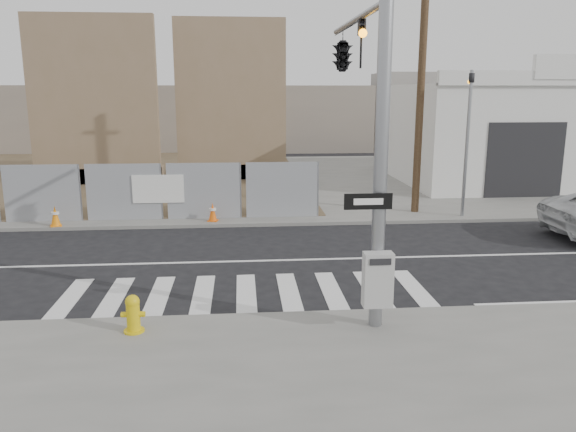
{
  "coord_description": "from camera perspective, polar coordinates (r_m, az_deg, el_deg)",
  "views": [
    {
      "loc": [
        -0.07,
        -14.9,
        4.6
      ],
      "look_at": [
        1.14,
        -0.62,
        1.4
      ],
      "focal_mm": 35.0,
      "sensor_mm": 36.0,
      "label": 1
    }
  ],
  "objects": [
    {
      "name": "utility_pole_right",
      "position": [
        21.44,
        13.42,
        13.87
      ],
      "size": [
        1.6,
        0.28,
        10.0
      ],
      "color": "brown",
      "rests_on": "sidewalk_far"
    },
    {
      "name": "far_signal_pole",
      "position": [
        21.13,
        17.85,
        8.96
      ],
      "size": [
        0.16,
        0.2,
        5.6
      ],
      "color": "gray",
      "rests_on": "sidewalk_far"
    },
    {
      "name": "traffic_cone_c",
      "position": [
        20.55,
        -22.57,
        -0.01
      ],
      "size": [
        0.46,
        0.46,
        0.7
      ],
      "rotation": [
        0.0,
        0.0,
        0.34
      ],
      "color": "orange",
      "rests_on": "sidewalk_far"
    },
    {
      "name": "auto_shop",
      "position": [
        31.28,
        22.13,
        7.89
      ],
      "size": [
        12.0,
        10.2,
        5.95
      ],
      "color": "silver",
      "rests_on": "sidewalk_far"
    },
    {
      "name": "sidewalk_far",
      "position": [
        29.26,
        -4.64,
        3.62
      ],
      "size": [
        50.0,
        20.0,
        0.12
      ],
      "primitive_type": "cube",
      "color": "slate",
      "rests_on": "ground"
    },
    {
      "name": "concrete_wall_right",
      "position": [
        29.01,
        -5.76,
        10.11
      ],
      "size": [
        5.5,
        1.3,
        8.0
      ],
      "color": "#796348",
      "rests_on": "sidewalk_far"
    },
    {
      "name": "concrete_wall_left",
      "position": [
        28.85,
        -18.99,
        9.48
      ],
      "size": [
        6.0,
        1.3,
        8.0
      ],
      "color": "#796348",
      "rests_on": "sidewalk_far"
    },
    {
      "name": "signal_pole",
      "position": [
        13.11,
        6.63,
        13.29
      ],
      "size": [
        0.96,
        5.87,
        7.0
      ],
      "color": "gray",
      "rests_on": "sidewalk_near"
    },
    {
      "name": "ground",
      "position": [
        15.59,
        -4.37,
        -4.61
      ],
      "size": [
        100.0,
        100.0,
        0.0
      ],
      "primitive_type": "plane",
      "color": "black",
      "rests_on": "ground"
    },
    {
      "name": "traffic_cone_d",
      "position": [
        19.89,
        -7.66,
        0.39
      ],
      "size": [
        0.4,
        0.4,
        0.65
      ],
      "rotation": [
        0.0,
        0.0,
        -0.22
      ],
      "color": "#EB5C0C",
      "rests_on": "sidewalk_far"
    },
    {
      "name": "fire_hydrant",
      "position": [
        11.16,
        -15.46,
        -9.54
      ],
      "size": [
        0.45,
        0.4,
        0.74
      ],
      "rotation": [
        0.0,
        0.0,
        -0.04
      ],
      "color": "#D7B80B",
      "rests_on": "sidewalk_near"
    }
  ]
}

